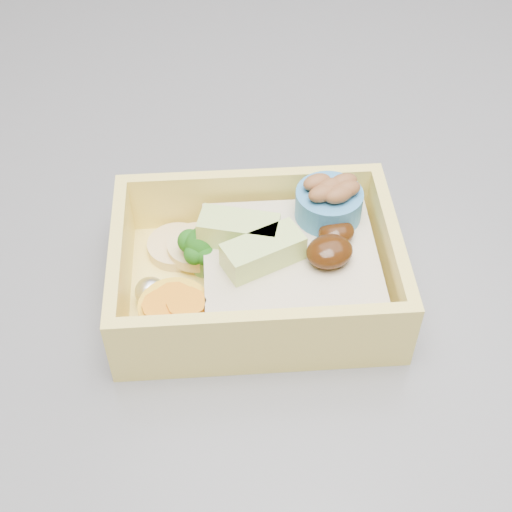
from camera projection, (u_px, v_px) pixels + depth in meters
name	position (u px, v px, depth m)	size (l,w,h in m)	color
island	(312.00, 484.00, 0.85)	(1.24, 0.84, 0.92)	brown
bento_box	(264.00, 266.00, 0.44)	(0.21, 0.18, 0.06)	#FFE469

